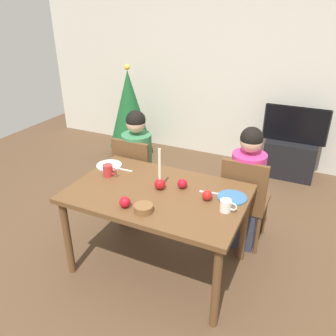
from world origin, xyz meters
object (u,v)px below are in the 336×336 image
object	(u,v)px
person_right_child	(246,190)
mug_right	(226,206)
bowl_walnuts	(144,208)
apple_near_candle	(207,195)
person_left_child	(138,167)
plate_left	(109,165)
christmas_tree	(129,109)
apple_by_right_mug	(125,202)
chair_right	(244,197)
tv	(296,125)
candle_centerpiece	(160,181)
tv_stand	(290,159)
dining_table	(157,200)
mug_left	(108,170)
apple_by_left_plate	(182,184)
chair_left	(136,173)
plate_right	(232,197)

from	to	relation	value
person_right_child	mug_right	size ratio (longest dim) A/B	9.39
bowl_walnuts	apple_near_candle	size ratio (longest dim) A/B	1.77
person_left_child	plate_left	size ratio (longest dim) A/B	5.05
christmas_tree	apple_by_right_mug	bearing A→B (deg)	-59.45
person_left_child	chair_right	bearing A→B (deg)	-1.65
apple_by_right_mug	mug_right	bearing A→B (deg)	20.91
apple_near_candle	apple_by_right_mug	world-z (taller)	apple_by_right_mug
tv	plate_left	size ratio (longest dim) A/B	3.41
person_right_child	candle_centerpiece	distance (m)	0.86
person_left_child	mug_right	world-z (taller)	person_left_child
tv_stand	tv	distance (m)	0.47
dining_table	tv_stand	world-z (taller)	dining_table
person_right_child	mug_left	world-z (taller)	person_right_child
tv_stand	tv	size ratio (longest dim) A/B	0.81
tv_stand	tv	world-z (taller)	tv
christmas_tree	apple_by_right_mug	size ratio (longest dim) A/B	15.85
mug_right	dining_table	bearing A→B (deg)	176.12
chair_right	apple_by_left_plate	bearing A→B (deg)	-131.55
apple_by_left_plate	candle_centerpiece	bearing A→B (deg)	-149.19
chair_left	christmas_tree	bearing A→B (deg)	123.31
person_right_child	plate_right	xyz separation A→B (m)	(-0.01, -0.48, 0.19)
christmas_tree	candle_centerpiece	distance (m)	2.48
chair_right	apple_near_candle	xyz separation A→B (m)	(-0.17, -0.56, 0.28)
chair_right	christmas_tree	bearing A→B (deg)	145.45
apple_by_left_plate	apple_by_right_mug	distance (m)	0.51
plate_right	dining_table	bearing A→B (deg)	-164.54
plate_left	apple_by_right_mug	distance (m)	0.73
person_right_child	tv	bearing A→B (deg)	82.41
candle_centerpiece	plate_right	bearing A→B (deg)	11.02
plate_left	mug_left	bearing A→B (deg)	-56.99
mug_right	christmas_tree	bearing A→B (deg)	134.92
tv	christmas_tree	bearing A→B (deg)	-173.07
plate_right	bowl_walnuts	size ratio (longest dim) A/B	1.62
person_left_child	person_right_child	distance (m)	1.13
chair_left	mug_left	bearing A→B (deg)	-84.72
mug_left	chair_left	bearing A→B (deg)	95.28
tv_stand	plate_right	xyz separation A→B (m)	(-0.23, -2.14, 0.52)
bowl_walnuts	chair_right	bearing A→B (deg)	59.38
chair_left	tv	world-z (taller)	tv
chair_left	apple_by_left_plate	xyz separation A→B (m)	(0.71, -0.47, 0.28)
apple_by_right_mug	dining_table	bearing A→B (deg)	69.44
chair_right	mug_right	world-z (taller)	chair_right
person_right_child	chair_right	bearing A→B (deg)	-90.00
chair_left	christmas_tree	size ratio (longest dim) A/B	0.67
plate_right	candle_centerpiece	bearing A→B (deg)	-168.98
christmas_tree	tv_stand	bearing A→B (deg)	6.91
plate_right	chair_left	bearing A→B (deg)	158.05
chair_left	apple_by_right_mug	xyz separation A→B (m)	(0.44, -0.91, 0.28)
tv	plate_right	size ratio (longest dim) A/B	3.49
tv	apple_by_left_plate	world-z (taller)	tv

